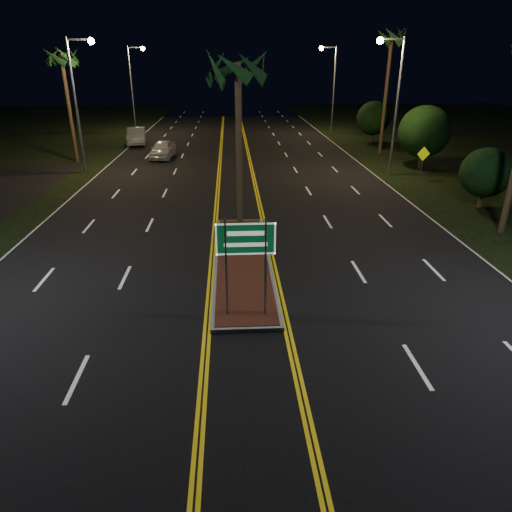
{
  "coord_description": "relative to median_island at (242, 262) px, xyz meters",
  "views": [
    {
      "loc": [
        -0.42,
        -9.84,
        7.58
      ],
      "look_at": [
        0.34,
        3.35,
        1.9
      ],
      "focal_mm": 32.0,
      "sensor_mm": 36.0,
      "label": 1
    }
  ],
  "objects": [
    {
      "name": "car_near",
      "position": [
        -6.01,
        22.16,
        0.75
      ],
      "size": [
        2.6,
        5.18,
        1.67
      ],
      "primitive_type": "imported",
      "rotation": [
        0.0,
        0.0,
        -0.09
      ],
      "color": "silver",
      "rests_on": "ground"
    },
    {
      "name": "streetlight_left_far",
      "position": [
        -10.61,
        37.0,
        5.57
      ],
      "size": [
        1.91,
        0.44,
        9.0
      ],
      "color": "gray",
      "rests_on": "ground"
    },
    {
      "name": "palm_right_far",
      "position": [
        12.8,
        23.0,
        9.06
      ],
      "size": [
        2.4,
        2.4,
        10.3
      ],
      "color": "#382819",
      "rests_on": "ground"
    },
    {
      "name": "palm_left_far",
      "position": [
        -12.8,
        21.0,
        7.66
      ],
      "size": [
        2.4,
        2.4,
        8.8
      ],
      "color": "#382819",
      "rests_on": "ground"
    },
    {
      "name": "warning_sign",
      "position": [
        12.63,
        13.38,
        1.37
      ],
      "size": [
        0.94,
        0.2,
        2.26
      ],
      "rotation": [
        0.0,
        0.0,
        0.19
      ],
      "color": "gray",
      "rests_on": "ground"
    },
    {
      "name": "streetlight_left_mid",
      "position": [
        -10.61,
        17.0,
        5.57
      ],
      "size": [
        1.91,
        0.44,
        9.0
      ],
      "color": "gray",
      "rests_on": "ground"
    },
    {
      "name": "palm_median",
      "position": [
        0.0,
        3.5,
        7.19
      ],
      "size": [
        2.4,
        2.4,
        8.3
      ],
      "color": "#382819",
      "rests_on": "ground"
    },
    {
      "name": "highway_sign",
      "position": [
        0.0,
        -4.2,
        2.32
      ],
      "size": [
        1.8,
        0.08,
        3.2
      ],
      "color": "gray",
      "rests_on": "ground"
    },
    {
      "name": "shrub_near",
      "position": [
        13.5,
        7.0,
        1.86
      ],
      "size": [
        2.7,
        2.7,
        3.3
      ],
      "color": "#382819",
      "rests_on": "ground"
    },
    {
      "name": "median_island",
      "position": [
        0.0,
        0.0,
        0.0
      ],
      "size": [
        2.25,
        10.25,
        0.17
      ],
      "color": "gray",
      "rests_on": "ground"
    },
    {
      "name": "ground",
      "position": [
        0.0,
        -7.0,
        -0.08
      ],
      "size": [
        120.0,
        120.0,
        0.0
      ],
      "primitive_type": "plane",
      "color": "black",
      "rests_on": "ground"
    },
    {
      "name": "streetlight_right_far",
      "position": [
        10.61,
        35.0,
        5.57
      ],
      "size": [
        1.91,
        0.44,
        9.0
      ],
      "color": "gray",
      "rests_on": "ground"
    },
    {
      "name": "car_far",
      "position": [
        -9.5,
        29.37,
        0.83
      ],
      "size": [
        3.11,
        5.77,
        1.83
      ],
      "primitive_type": "imported",
      "rotation": [
        0.0,
        0.0,
        0.14
      ],
      "color": "#A8A9B1",
      "rests_on": "ground"
    },
    {
      "name": "shrub_far",
      "position": [
        13.8,
        29.0,
        2.25
      ],
      "size": [
        3.24,
        3.24,
        3.96
      ],
      "color": "#382819",
      "rests_on": "ground"
    },
    {
      "name": "shrub_mid",
      "position": [
        14.0,
        17.0,
        2.64
      ],
      "size": [
        3.78,
        3.78,
        4.62
      ],
      "color": "#382819",
      "rests_on": "ground"
    },
    {
      "name": "streetlight_right_mid",
      "position": [
        10.61,
        15.0,
        5.57
      ],
      "size": [
        1.91,
        0.44,
        9.0
      ],
      "color": "gray",
      "rests_on": "ground"
    }
  ]
}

